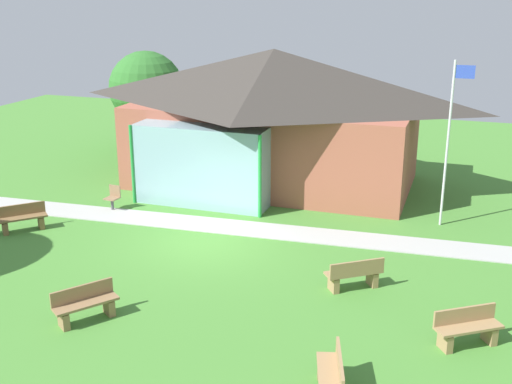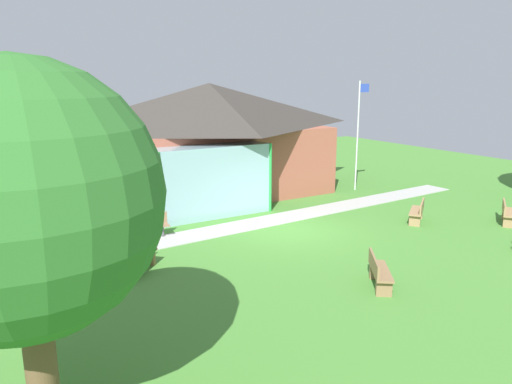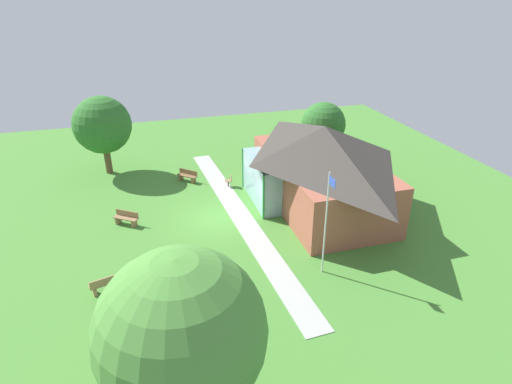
% 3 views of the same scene
% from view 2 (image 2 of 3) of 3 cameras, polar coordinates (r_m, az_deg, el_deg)
% --- Properties ---
extents(ground_plane, '(44.00, 44.00, 0.00)m').
position_cam_2_polar(ground_plane, '(17.89, 4.15, -4.50)').
color(ground_plane, '#478433').
extents(pavilion, '(11.62, 7.42, 5.23)m').
position_cam_2_polar(pavilion, '(22.82, -5.42, 6.30)').
color(pavilion, '#A35642').
rests_on(pavilion, ground_plane).
extents(footpath, '(21.26, 2.56, 0.03)m').
position_cam_2_polar(footpath, '(19.01, 1.69, -3.35)').
color(footpath, '#ADADA8').
rests_on(footpath, ground_plane).
extents(flagpole, '(0.64, 0.08, 5.34)m').
position_cam_2_polar(flagpole, '(24.39, 11.93, 7.08)').
color(flagpole, silver).
rests_on(flagpole, ground_plane).
extents(bench_mid_left, '(1.36, 1.39, 0.84)m').
position_cam_2_polar(bench_mid_left, '(14.42, -13.71, -7.56)').
color(bench_mid_left, brown).
rests_on(bench_mid_left, ground_plane).
extents(bench_mid_right, '(1.47, 1.24, 0.84)m').
position_cam_2_polar(bench_mid_right, '(19.73, 18.47, -2.26)').
color(bench_mid_right, '#9E7A51').
rests_on(bench_mid_right, ground_plane).
extents(bench_lawn_far_right, '(1.48, 1.22, 0.84)m').
position_cam_2_polar(bench_lawn_far_right, '(20.89, 27.44, -2.25)').
color(bench_lawn_far_right, '#9E7A51').
rests_on(bench_lawn_far_right, ground_plane).
extents(bench_front_center, '(1.23, 1.48, 0.84)m').
position_cam_2_polar(bench_front_center, '(13.43, 14.23, -9.17)').
color(bench_front_center, olive).
rests_on(bench_front_center, ground_plane).
extents(patio_chair_west, '(0.48, 0.48, 0.86)m').
position_cam_2_polar(patio_chair_west, '(17.33, -10.98, -3.86)').
color(patio_chair_west, '#8C6B4C').
rests_on(patio_chair_west, ground_plane).
extents(tree_behind_pavilion_left, '(3.47, 3.47, 4.64)m').
position_cam_2_polar(tree_behind_pavilion_left, '(24.23, -24.89, 5.95)').
color(tree_behind_pavilion_left, brown).
rests_on(tree_behind_pavilion_left, ground_plane).
extents(tree_lawn_corner, '(4.13, 4.13, 5.78)m').
position_cam_2_polar(tree_lawn_corner, '(7.78, -25.75, -0.90)').
color(tree_lawn_corner, brown).
rests_on(tree_lawn_corner, ground_plane).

